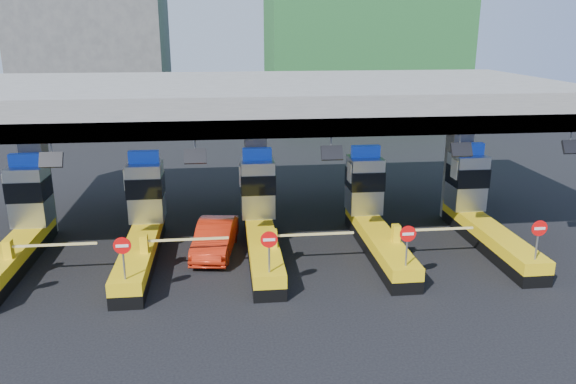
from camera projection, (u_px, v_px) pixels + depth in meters
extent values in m
plane|color=black|center=(261.00, 249.00, 24.60)|extent=(120.00, 120.00, 0.00)
cube|color=slate|center=(255.00, 98.00, 25.70)|extent=(28.00, 12.00, 1.50)
cube|color=#4C4C49|center=(264.00, 128.00, 20.38)|extent=(28.00, 0.60, 0.70)
cube|color=slate|center=(37.00, 178.00, 25.59)|extent=(1.00, 1.00, 5.50)
cube|color=slate|center=(256.00, 172.00, 26.69)|extent=(1.00, 1.00, 5.50)
cube|color=slate|center=(457.00, 166.00, 27.78)|extent=(1.00, 1.00, 5.50)
cylinder|color=slate|center=(51.00, 149.00, 19.73)|extent=(0.06, 0.06, 0.50)
cube|color=black|center=(51.00, 160.00, 19.64)|extent=(0.80, 0.38, 0.54)
cylinder|color=slate|center=(195.00, 146.00, 20.28)|extent=(0.06, 0.06, 0.50)
cube|color=black|center=(195.00, 156.00, 20.18)|extent=(0.80, 0.38, 0.54)
cylinder|color=slate|center=(331.00, 143.00, 20.82)|extent=(0.06, 0.06, 0.50)
cube|color=black|center=(332.00, 153.00, 20.73)|extent=(0.80, 0.38, 0.54)
cylinder|color=slate|center=(460.00, 140.00, 21.37)|extent=(0.06, 0.06, 0.50)
cube|color=black|center=(462.00, 150.00, 21.28)|extent=(0.80, 0.38, 0.54)
cylinder|color=slate|center=(571.00, 137.00, 21.86)|extent=(0.06, 0.06, 0.50)
cube|color=black|center=(573.00, 147.00, 21.77)|extent=(0.80, 0.38, 0.54)
cube|color=black|center=(14.00, 264.00, 22.49)|extent=(1.20, 8.00, 0.50)
cube|color=#E5B70C|center=(12.00, 252.00, 22.35)|extent=(1.20, 8.00, 0.50)
cube|color=#9EA3A8|center=(30.00, 195.00, 24.58)|extent=(1.50, 1.50, 2.60)
cube|color=black|center=(29.00, 189.00, 24.47)|extent=(1.56, 1.56, 0.90)
cube|color=#0C2DBF|center=(25.00, 160.00, 24.13)|extent=(1.30, 0.35, 0.55)
cube|color=white|center=(6.00, 182.00, 24.01)|extent=(0.06, 0.70, 0.90)
cube|color=#E5B70C|center=(8.00, 249.00, 21.07)|extent=(0.30, 0.35, 0.70)
cube|color=white|center=(54.00, 245.00, 21.22)|extent=(3.20, 0.08, 0.08)
cube|color=black|center=(141.00, 258.00, 23.03)|extent=(1.20, 8.00, 0.50)
cube|color=#E5B70C|center=(140.00, 247.00, 22.89)|extent=(1.20, 8.00, 0.50)
cube|color=#9EA3A8|center=(146.00, 191.00, 25.12)|extent=(1.50, 1.50, 2.60)
cube|color=black|center=(146.00, 185.00, 25.02)|extent=(1.56, 1.56, 0.90)
cube|color=#0C2DBF|center=(144.00, 157.00, 24.68)|extent=(1.30, 0.35, 0.55)
cube|color=white|center=(126.00, 178.00, 24.55)|extent=(0.06, 0.70, 0.90)
cylinder|color=slate|center=(124.00, 262.00, 19.21)|extent=(0.07, 0.07, 1.30)
cylinder|color=red|center=(122.00, 246.00, 19.01)|extent=(0.60, 0.04, 0.60)
cube|color=white|center=(122.00, 246.00, 18.99)|extent=(0.42, 0.02, 0.10)
cube|color=#E5B70C|center=(144.00, 244.00, 21.62)|extent=(0.30, 0.35, 0.70)
cube|color=white|center=(187.00, 239.00, 21.77)|extent=(3.20, 0.08, 0.08)
cube|color=black|center=(262.00, 253.00, 23.58)|extent=(1.20, 8.00, 0.50)
cube|color=#E5B70C|center=(262.00, 242.00, 23.44)|extent=(1.20, 8.00, 0.50)
cube|color=#9EA3A8|center=(258.00, 188.00, 25.67)|extent=(1.50, 1.50, 2.60)
cube|color=black|center=(258.00, 182.00, 25.57)|extent=(1.56, 1.56, 0.90)
cube|color=#0C2DBF|center=(257.00, 154.00, 25.22)|extent=(1.30, 0.35, 0.55)
cube|color=white|center=(240.00, 175.00, 25.10)|extent=(0.06, 0.70, 0.90)
cylinder|color=slate|center=(269.00, 255.00, 19.75)|extent=(0.07, 0.07, 1.30)
cylinder|color=red|center=(269.00, 240.00, 19.56)|extent=(0.60, 0.04, 0.60)
cube|color=white|center=(269.00, 240.00, 19.53)|extent=(0.42, 0.02, 0.10)
cube|color=#E5B70C|center=(273.00, 238.00, 22.16)|extent=(0.30, 0.35, 0.70)
cube|color=white|center=(314.00, 234.00, 22.32)|extent=(3.20, 0.08, 0.08)
cube|color=black|center=(378.00, 248.00, 24.13)|extent=(1.20, 8.00, 0.50)
cube|color=#E5B70C|center=(379.00, 237.00, 23.99)|extent=(1.20, 8.00, 0.50)
cube|color=#9EA3A8|center=(364.00, 184.00, 26.22)|extent=(1.50, 1.50, 2.60)
cube|color=black|center=(365.00, 178.00, 26.11)|extent=(1.56, 1.56, 0.90)
cube|color=#0C2DBF|center=(366.00, 151.00, 25.77)|extent=(1.30, 0.35, 0.55)
cube|color=white|center=(349.00, 172.00, 25.65)|extent=(0.06, 0.70, 0.90)
cylinder|color=slate|center=(407.00, 249.00, 20.30)|extent=(0.07, 0.07, 1.30)
cylinder|color=red|center=(408.00, 234.00, 20.10)|extent=(0.60, 0.04, 0.60)
cube|color=white|center=(408.00, 234.00, 20.08)|extent=(0.42, 0.02, 0.10)
cube|color=#E5B70C|center=(396.00, 233.00, 22.71)|extent=(0.30, 0.35, 0.70)
cube|color=white|center=(435.00, 229.00, 22.86)|extent=(3.20, 0.08, 0.08)
cube|color=black|center=(489.00, 243.00, 24.67)|extent=(1.20, 8.00, 0.50)
cube|color=#E5B70C|center=(490.00, 232.00, 24.53)|extent=(1.20, 8.00, 0.50)
cube|color=#9EA3A8|center=(467.00, 181.00, 26.76)|extent=(1.50, 1.50, 2.60)
cube|color=black|center=(467.00, 175.00, 26.66)|extent=(1.56, 1.56, 0.90)
cube|color=#0C2DBF|center=(470.00, 149.00, 26.32)|extent=(1.30, 0.35, 0.55)
cube|color=white|center=(454.00, 169.00, 26.19)|extent=(0.06, 0.70, 0.90)
cylinder|color=slate|center=(537.00, 243.00, 20.85)|extent=(0.07, 0.07, 1.30)
cylinder|color=red|center=(539.00, 228.00, 20.65)|extent=(0.60, 0.04, 0.60)
cube|color=white|center=(540.00, 229.00, 20.63)|extent=(0.42, 0.02, 0.10)
cube|color=#E5B70C|center=(513.00, 228.00, 23.26)|extent=(0.30, 0.35, 0.70)
cube|color=white|center=(551.00, 225.00, 23.41)|extent=(3.20, 0.08, 0.08)
cube|color=#4C4C49|center=(92.00, 31.00, 54.84)|extent=(14.00, 10.00, 18.00)
imported|color=red|center=(215.00, 238.00, 23.99)|extent=(2.12, 4.47, 1.41)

